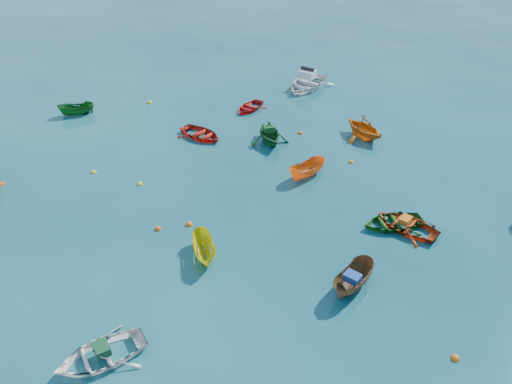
% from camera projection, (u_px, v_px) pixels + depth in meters
% --- Properties ---
extents(ground, '(160.00, 160.00, 0.00)m').
position_uv_depth(ground, '(206.00, 252.00, 22.85)').
color(ground, '#0A404D').
rests_on(ground, ground).
extents(dinghy_white_near, '(3.66, 3.95, 0.67)m').
position_uv_depth(dinghy_white_near, '(101.00, 359.00, 17.89)').
color(dinghy_white_near, white).
rests_on(dinghy_white_near, ground).
extents(sampan_brown_mid, '(1.53, 2.92, 1.07)m').
position_uv_depth(sampan_brown_mid, '(352.00, 288.00, 20.91)').
color(sampan_brown_mid, brown).
rests_on(sampan_brown_mid, ground).
extents(sampan_yellow_mid, '(2.44, 2.59, 1.00)m').
position_uv_depth(sampan_yellow_mid, '(205.00, 256.00, 22.60)').
color(sampan_yellow_mid, gold).
rests_on(sampan_yellow_mid, ground).
extents(dinghy_green_e, '(3.73, 3.61, 0.63)m').
position_uv_depth(dinghy_green_e, '(392.00, 226.00, 24.52)').
color(dinghy_green_e, '#125015').
rests_on(dinghy_green_e, ground).
extents(dinghy_red_nw, '(3.58, 2.89, 0.66)m').
position_uv_depth(dinghy_red_nw, '(201.00, 137.00, 32.59)').
color(dinghy_red_nw, red).
rests_on(dinghy_red_nw, ground).
extents(sampan_orange_n, '(1.93, 2.87, 1.04)m').
position_uv_depth(sampan_orange_n, '(307.00, 177.00, 28.42)').
color(sampan_orange_n, orange).
rests_on(sampan_orange_n, ground).
extents(dinghy_green_n, '(3.81, 3.82, 1.53)m').
position_uv_depth(dinghy_green_n, '(269.00, 142.00, 31.96)').
color(dinghy_green_n, '#135122').
rests_on(dinghy_green_n, ground).
extents(dinghy_red_ne, '(3.53, 2.84, 0.65)m').
position_uv_depth(dinghy_red_ne, '(406.00, 229.00, 24.33)').
color(dinghy_red_ne, '#A42F0D').
rests_on(dinghy_red_ne, ground).
extents(dinghy_red_far, '(2.20, 2.89, 0.56)m').
position_uv_depth(dinghy_red_far, '(249.00, 109.00, 36.30)').
color(dinghy_red_far, red).
rests_on(dinghy_red_far, ground).
extents(dinghy_orange_far, '(3.99, 3.83, 1.62)m').
position_uv_depth(dinghy_orange_far, '(363.00, 137.00, 32.56)').
color(dinghy_orange_far, '#C66512').
rests_on(dinghy_orange_far, ground).
extents(sampan_green_far, '(2.40, 2.41, 0.96)m').
position_uv_depth(sampan_green_far, '(77.00, 115.00, 35.56)').
color(sampan_green_far, '#145718').
rests_on(sampan_green_far, ground).
extents(motorboat_white, '(3.82, 5.01, 1.57)m').
position_uv_depth(motorboat_white, '(306.00, 88.00, 39.91)').
color(motorboat_white, white).
rests_on(motorboat_white, ground).
extents(tarp_green_a, '(0.83, 0.78, 0.32)m').
position_uv_depth(tarp_green_a, '(102.00, 348.00, 17.66)').
color(tarp_green_a, '#114726').
rests_on(tarp_green_a, dinghy_white_near).
extents(tarp_blue_a, '(0.75, 0.62, 0.32)m').
position_uv_depth(tarp_blue_a, '(352.00, 277.00, 20.43)').
color(tarp_blue_a, '#194293').
rests_on(tarp_blue_a, sampan_brown_mid).
extents(tarp_green_b, '(0.88, 0.87, 0.34)m').
position_uv_depth(tarp_green_b, '(269.00, 128.00, 31.53)').
color(tarp_green_b, '#134E1D').
rests_on(tarp_green_b, dinghy_green_n).
extents(tarp_orange_b, '(0.60, 0.71, 0.31)m').
position_uv_depth(tarp_orange_b, '(405.00, 220.00, 24.12)').
color(tarp_orange_b, '#CA6214').
rests_on(tarp_orange_b, dinghy_red_ne).
extents(buoy_or_a, '(0.32, 0.32, 0.32)m').
position_uv_depth(buoy_or_a, '(158.00, 229.00, 24.28)').
color(buoy_or_a, '#E84C0C').
rests_on(buoy_or_a, ground).
extents(buoy_ye_a, '(0.32, 0.32, 0.32)m').
position_uv_depth(buoy_ye_a, '(140.00, 184.00, 27.73)').
color(buoy_ye_a, yellow).
rests_on(buoy_ye_a, ground).
extents(buoy_or_b, '(0.32, 0.32, 0.32)m').
position_uv_depth(buoy_or_b, '(455.00, 359.00, 17.89)').
color(buoy_or_b, orange).
rests_on(buoy_or_b, ground).
extents(buoy_ye_b, '(0.30, 0.30, 0.30)m').
position_uv_depth(buoy_ye_b, '(94.00, 173.00, 28.79)').
color(buoy_ye_b, yellow).
rests_on(buoy_ye_b, ground).
extents(buoy_or_c, '(0.36, 0.36, 0.36)m').
position_uv_depth(buoy_or_c, '(189.00, 225.00, 24.58)').
color(buoy_or_c, '#E55D0C').
rests_on(buoy_or_c, ground).
extents(buoy_ye_c, '(0.32, 0.32, 0.32)m').
position_uv_depth(buoy_ye_c, '(394.00, 218.00, 25.03)').
color(buoy_ye_c, yellow).
rests_on(buoy_ye_c, ground).
extents(buoy_or_d, '(0.32, 0.32, 0.32)m').
position_uv_depth(buoy_or_d, '(351.00, 162.00, 29.79)').
color(buoy_or_d, orange).
rests_on(buoy_or_d, ground).
extents(buoy_ye_d, '(0.39, 0.39, 0.39)m').
position_uv_depth(buoy_ye_d, '(150.00, 103.00, 37.30)').
color(buoy_ye_d, yellow).
rests_on(buoy_ye_d, ground).
extents(buoy_or_e, '(0.34, 0.34, 0.34)m').
position_uv_depth(buoy_or_e, '(300.00, 133.00, 33.04)').
color(buoy_or_e, '#D34D0B').
rests_on(buoy_or_e, ground).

